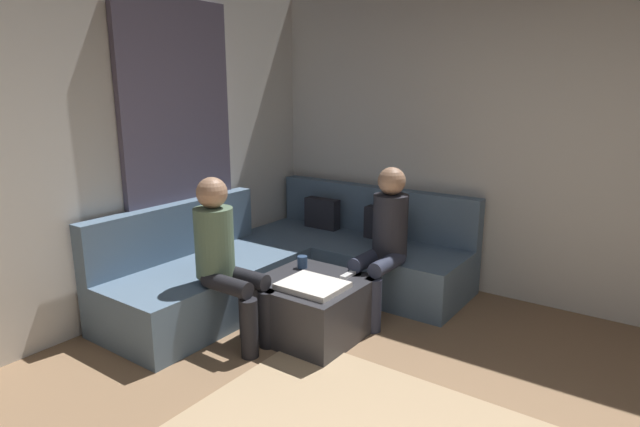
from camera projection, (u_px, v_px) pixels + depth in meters
wall_back at (588, 147)px, 4.04m from camera, size 6.00×0.12×2.70m
wall_left at (10, 159)px, 3.37m from camera, size 0.12×6.00×2.70m
curtain_panel at (180, 155)px, 4.36m from camera, size 0.06×1.10×2.50m
sectional_couch at (295, 263)px, 4.62m from camera, size 2.10×2.55×0.87m
ottoman at (311, 307)px, 3.88m from camera, size 0.76×0.76×0.42m
folded_blanket at (313, 286)px, 3.68m from camera, size 0.44×0.36×0.04m
coffee_mug at (302, 262)px, 4.09m from camera, size 0.08×0.08×0.10m
game_remote at (348, 275)px, 3.90m from camera, size 0.05×0.15×0.02m
person_on_couch_back at (384, 237)px, 4.10m from camera, size 0.30×0.60×1.20m
person_on_couch_side at (224, 254)px, 3.67m from camera, size 0.60×0.30×1.20m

